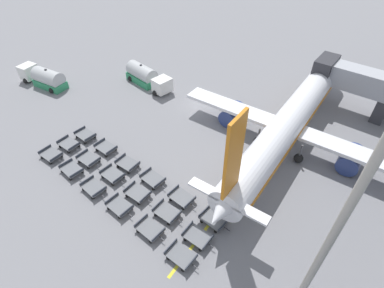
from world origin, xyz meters
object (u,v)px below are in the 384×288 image
at_px(apron_light_mast, 361,185).
at_px(baggage_dolly_row_mid_b_col_d, 153,179).
at_px(baggage_dolly_row_mid_a_col_a, 69,144).
at_px(baggage_dolly_row_mid_b_col_a, 85,135).
at_px(baggage_dolly_row_mid_b_col_c, 128,164).
at_px(baggage_dolly_row_near_col_f, 181,256).
at_px(baggage_dolly_row_mid_a_col_d, 138,193).
at_px(baggage_dolly_row_mid_a_col_e, 167,212).
at_px(baggage_dolly_row_mid_a_col_c, 113,175).
at_px(baggage_dolly_row_near_col_d, 120,206).
at_px(baggage_dolly_row_near_col_c, 94,188).
at_px(baggage_dolly_row_near_col_a, 51,155).
at_px(fuel_tanker_primary, 45,78).
at_px(fuel_tanker_secondary, 146,77).
at_px(baggage_dolly_row_near_col_e, 150,229).
at_px(airplane, 291,121).
at_px(baggage_dolly_row_mid_b_col_f, 214,219).
at_px(baggage_dolly_row_mid_b_col_e, 182,198).
at_px(baggage_dolly_row_mid_a_col_b, 89,159).
at_px(baggage_dolly_row_mid_a_col_f, 198,237).
at_px(baggage_dolly_row_near_col_b, 72,170).
at_px(baggage_dolly_row_mid_b_col_b, 106,148).

bearing_deg(apron_light_mast, baggage_dolly_row_mid_b_col_d, 174.60).
relative_size(baggage_dolly_row_mid_a_col_a, apron_light_mast, 0.13).
xyz_separation_m(baggage_dolly_row_mid_b_col_a, baggage_dolly_row_mid_b_col_c, (8.25, 0.29, 0.00)).
relative_size(baggage_dolly_row_near_col_f, baggage_dolly_row_mid_b_col_c, 0.99).
distance_m(baggage_dolly_row_mid_a_col_d, baggage_dolly_row_mid_a_col_e, 4.09).
height_order(baggage_dolly_row_mid_a_col_c, apron_light_mast, apron_light_mast).
xyz_separation_m(baggage_dolly_row_near_col_d, baggage_dolly_row_mid_a_col_c, (-4.05, 2.20, 0.00)).
bearing_deg(baggage_dolly_row_near_col_c, baggage_dolly_row_near_col_a, -177.24).
bearing_deg(baggage_dolly_row_near_col_f, apron_light_mast, 16.86).
height_order(fuel_tanker_primary, baggage_dolly_row_mid_a_col_a, fuel_tanker_primary).
xyz_separation_m(fuel_tanker_primary, baggage_dolly_row_mid_b_col_a, (16.44, -3.45, -0.89)).
bearing_deg(fuel_tanker_secondary, baggage_dolly_row_near_col_f, -36.35).
distance_m(baggage_dolly_row_mid_b_col_d, apron_light_mast, 22.93).
relative_size(fuel_tanker_primary, baggage_dolly_row_mid_a_col_a, 2.76).
distance_m(baggage_dolly_row_near_col_e, baggage_dolly_row_mid_b_col_c, 9.45).
distance_m(airplane, baggage_dolly_row_mid_a_col_d, 20.23).
relative_size(baggage_dolly_row_near_col_d, baggage_dolly_row_near_col_f, 0.99).
xyz_separation_m(baggage_dolly_row_mid_b_col_d, baggage_dolly_row_mid_b_col_f, (8.36, 0.33, 0.00)).
height_order(airplane, baggage_dolly_row_near_col_f, airplane).
distance_m(baggage_dolly_row_mid_b_col_e, apron_light_mast, 19.84).
distance_m(baggage_dolly_row_mid_a_col_a, baggage_dolly_row_mid_b_col_f, 20.87).
distance_m(baggage_dolly_row_mid_a_col_b, baggage_dolly_row_mid_a_col_d, 8.35).
height_order(baggage_dolly_row_mid_a_col_f, baggage_dolly_row_mid_b_col_a, same).
relative_size(baggage_dolly_row_near_col_b, baggage_dolly_row_near_col_d, 1.00).
xyz_separation_m(airplane, fuel_tanker_primary, (-36.31, -13.35, -1.94)).
relative_size(baggage_dolly_row_near_col_a, baggage_dolly_row_mid_a_col_f, 1.00).
relative_size(baggage_dolly_row_mid_a_col_d, baggage_dolly_row_mid_b_col_b, 1.01).
height_order(fuel_tanker_primary, baggage_dolly_row_near_col_d, fuel_tanker_primary).
relative_size(baggage_dolly_row_near_col_d, baggage_dolly_row_mid_a_col_e, 0.99).
distance_m(baggage_dolly_row_near_col_d, baggage_dolly_row_mid_a_col_b, 8.46).
bearing_deg(baggage_dolly_row_near_col_a, baggage_dolly_row_mid_b_col_d, 24.43).
bearing_deg(baggage_dolly_row_mid_a_col_a, baggage_dolly_row_mid_b_col_b, 33.75).
height_order(fuel_tanker_secondary, apron_light_mast, apron_light_mast).
bearing_deg(baggage_dolly_row_mid_a_col_c, baggage_dolly_row_mid_a_col_b, -175.30).
bearing_deg(baggage_dolly_row_mid_b_col_d, baggage_dolly_row_near_col_a, -155.57).
relative_size(baggage_dolly_row_mid_b_col_d, baggage_dolly_row_mid_b_col_f, 1.00).
relative_size(baggage_dolly_row_near_col_e, baggage_dolly_row_mid_b_col_b, 0.99).
bearing_deg(baggage_dolly_row_mid_b_col_b, fuel_tanker_primary, 171.22).
relative_size(fuel_tanker_secondary, baggage_dolly_row_near_col_e, 2.87).
bearing_deg(airplane, baggage_dolly_row_mid_a_col_e, -100.19).
bearing_deg(baggage_dolly_row_mid_b_col_c, baggage_dolly_row_mid_a_col_b, -147.50).
xyz_separation_m(baggage_dolly_row_near_col_a, baggage_dolly_row_mid_b_col_d, (12.12, 5.51, 0.00)).
height_order(airplane, baggage_dolly_row_mid_a_col_a, airplane).
bearing_deg(apron_light_mast, baggage_dolly_row_mid_b_col_a, 177.96).
bearing_deg(baggage_dolly_row_mid_a_col_f, baggage_dolly_row_mid_b_col_b, 173.79).
bearing_deg(fuel_tanker_primary, baggage_dolly_row_near_col_a, -26.73).
height_order(baggage_dolly_row_mid_a_col_f, baggage_dolly_row_mid_b_col_d, same).
xyz_separation_m(baggage_dolly_row_mid_a_col_b, baggage_dolly_row_mid_a_col_e, (12.41, 0.82, 0.00)).
height_order(baggage_dolly_row_near_col_a, baggage_dolly_row_mid_a_col_e, same).
distance_m(airplane, baggage_dolly_row_mid_a_col_f, 18.56).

